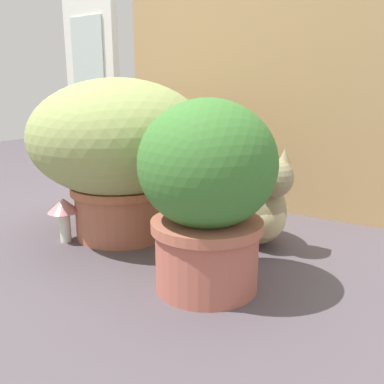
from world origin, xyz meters
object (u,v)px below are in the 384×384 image
cat (257,205)px  mushroom_ornament_red (105,211)px  mushroom_ornament_pink (64,210)px  leafy_planter (207,189)px  grass_planter (120,147)px

cat → mushroom_ornament_red: cat is taller
cat → mushroom_ornament_pink: size_ratio=2.31×
leafy_planter → mushroom_ornament_red: size_ratio=3.37×
leafy_planter → mushroom_ornament_red: leafy_planter is taller
cat → grass_planter: bearing=-158.0°
cat → leafy_planter: bearing=-86.3°
cat → mushroom_ornament_red: size_ratio=2.45×
mushroom_ornament_pink → cat: bearing=31.4°
mushroom_ornament_red → mushroom_ornament_pink: bearing=-137.4°
mushroom_ornament_red → mushroom_ornament_pink: size_ratio=0.94×
leafy_planter → mushroom_ornament_pink: (-0.53, 0.03, -0.14)m
grass_planter → mushroom_ornament_red: bearing=-104.2°
grass_planter → mushroom_ornament_pink: grass_planter is taller
grass_planter → leafy_planter: (0.42, -0.17, -0.05)m
cat → mushroom_ornament_red: (-0.42, -0.23, -0.03)m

